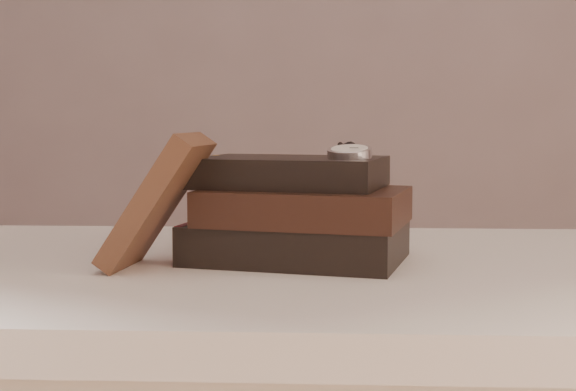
{
  "coord_description": "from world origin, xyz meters",
  "views": [
    {
      "loc": [
        0.02,
        -0.56,
        0.91
      ],
      "look_at": [
        -0.03,
        0.37,
        0.82
      ],
      "focal_mm": 50.78,
      "sensor_mm": 36.0,
      "label": 1
    }
  ],
  "objects": [
    {
      "name": "table",
      "position": [
        0.0,
        0.35,
        0.66
      ],
      "size": [
        1.0,
        0.6,
        0.75
      ],
      "color": "silver",
      "rests_on": "ground"
    },
    {
      "name": "book_stack",
      "position": [
        -0.02,
        0.37,
        0.81
      ],
      "size": [
        0.27,
        0.22,
        0.12
      ],
      "color": "black",
      "rests_on": "table"
    },
    {
      "name": "journal",
      "position": [
        -0.17,
        0.31,
        0.82
      ],
      "size": [
        0.12,
        0.11,
        0.15
      ],
      "primitive_type": "cube",
      "rotation": [
        0.0,
        0.59,
        -0.12
      ],
      "color": "#3F2418",
      "rests_on": "table"
    },
    {
      "name": "pocket_watch",
      "position": [
        0.04,
        0.34,
        0.88
      ],
      "size": [
        0.06,
        0.15,
        0.02
      ],
      "color": "silver",
      "rests_on": "book_stack"
    },
    {
      "name": "eyeglasses",
      "position": [
        -0.08,
        0.46,
        0.82
      ],
      "size": [
        0.12,
        0.13,
        0.05
      ],
      "color": "silver",
      "rests_on": "book_stack"
    }
  ]
}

